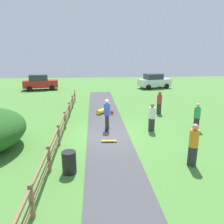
# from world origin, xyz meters

# --- Properties ---
(ground_plane) EXTENTS (60.00, 60.00, 0.00)m
(ground_plane) POSITION_xyz_m (0.00, 0.00, 0.00)
(ground_plane) COLOR #4C8438
(asphalt_path) EXTENTS (2.40, 28.00, 0.02)m
(asphalt_path) POSITION_xyz_m (0.00, 0.00, 0.01)
(asphalt_path) COLOR #47474C
(asphalt_path) RESTS_ON ground_plane
(wooden_fence) EXTENTS (0.12, 18.12, 1.10)m
(wooden_fence) POSITION_xyz_m (-2.60, 0.00, 0.67)
(wooden_fence) COLOR olive
(wooden_fence) RESTS_ON ground_plane
(trash_bin) EXTENTS (0.56, 0.56, 0.90)m
(trash_bin) POSITION_xyz_m (-1.80, -4.03, 0.45)
(trash_bin) COLOR black
(trash_bin) RESTS_ON ground_plane
(skater_riding) EXTENTS (0.44, 0.82, 1.91)m
(skater_riding) POSITION_xyz_m (-0.00, 0.77, 1.10)
(skater_riding) COLOR black
(skater_riding) RESTS_ON asphalt_path
(skater_fallen) EXTENTS (1.37, 1.36, 0.36)m
(skater_fallen) POSITION_xyz_m (-0.02, 4.64, 0.20)
(skater_fallen) COLOR yellow
(skater_fallen) RESTS_ON asphalt_path
(skateboard_loose) EXTENTS (0.81, 0.25, 0.08)m
(skateboard_loose) POSITION_xyz_m (-0.02, -1.15, 0.09)
(skateboard_loose) COLOR #BF8C19
(skateboard_loose) RESTS_ON asphalt_path
(bystander_red) EXTENTS (0.53, 0.53, 1.74)m
(bystander_red) POSITION_xyz_m (4.24, 4.11, 0.96)
(bystander_red) COLOR #2D2D33
(bystander_red) RESTS_ON ground_plane
(bystander_orange) EXTENTS (0.54, 0.54, 1.85)m
(bystander_orange) POSITION_xyz_m (3.27, -3.90, 1.03)
(bystander_orange) COLOR #2D2D33
(bystander_orange) RESTS_ON ground_plane
(bystander_white) EXTENTS (0.43, 0.43, 1.72)m
(bystander_white) POSITION_xyz_m (2.66, 0.36, 0.95)
(bystander_white) COLOR #2D2D33
(bystander_white) RESTS_ON ground_plane
(bystander_green) EXTENTS (0.50, 0.50, 1.68)m
(bystander_green) POSITION_xyz_m (5.45, 0.34, 0.92)
(bystander_green) COLOR #2D2D33
(bystander_green) RESTS_ON ground_plane
(parked_car_white) EXTENTS (4.49, 2.76, 1.92)m
(parked_car_white) POSITION_xyz_m (7.26, 16.49, 0.96)
(parked_car_white) COLOR silver
(parked_car_white) RESTS_ON ground_plane
(parked_car_red) EXTENTS (4.45, 2.59, 1.92)m
(parked_car_red) POSITION_xyz_m (-7.51, 16.50, 0.96)
(parked_car_red) COLOR red
(parked_car_red) RESTS_ON ground_plane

